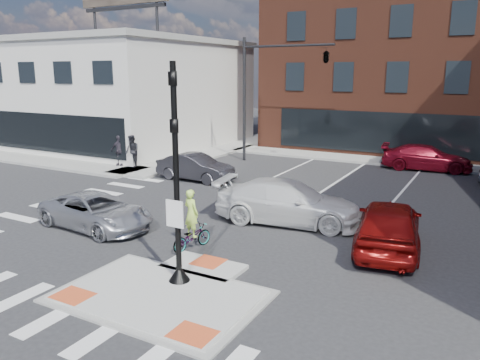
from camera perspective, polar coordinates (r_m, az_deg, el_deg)
The scene contains 17 objects.
ground at distance 13.29m, azimuth -8.42°, elevation -13.11°, with size 120.00×120.00×0.00m, color #28282B.
refuge_island at distance 13.09m, azimuth -9.13°, elevation -13.32°, with size 5.40×4.65×0.13m.
sidewalk_nw at distance 35.00m, azimuth -15.15°, elevation 3.11°, with size 23.50×20.50×0.15m.
sidewalk_n at distance 32.22m, azimuth 20.74°, elevation 1.89°, with size 26.00×3.00×0.15m, color gray.
building_nw at distance 41.57m, azimuth -16.22°, elevation 10.31°, with size 20.40×16.40×14.40m.
building_n at distance 41.67m, azimuth 23.77°, elevation 14.68°, with size 24.40×18.40×15.50m.
building_far_left at distance 62.45m, azimuth 18.92°, elevation 11.58°, with size 10.00×12.00×10.00m, color slate.
signal_pole at distance 12.74m, azimuth -7.69°, elevation -2.88°, with size 0.60×0.60×5.98m.
mast_arm_signal at distance 29.47m, azimuth 7.62°, elevation 13.65°, with size 6.10×2.24×8.00m.
silver_suv at distance 18.63m, azimuth -17.14°, elevation -3.66°, with size 2.19×4.75×1.32m, color #B9BAC1.
red_sedan at distance 16.43m, azimuth 17.67°, elevation -5.19°, with size 2.04×5.06×1.72m, color maroon.
white_pickup at distance 18.48m, azimuth 5.92°, elevation -2.70°, with size 2.34×5.76×1.67m, color white.
bg_car_dark at distance 25.77m, azimuth -5.44°, elevation 1.55°, with size 1.54×4.42×1.46m, color #26252A.
bg_car_red at distance 30.59m, azimuth 21.76°, elevation 2.55°, with size 2.12×5.21×1.51m, color maroon.
cyclist at distance 15.79m, azimuth -5.92°, elevation -5.99°, with size 0.94×1.70×2.07m.
pedestrian_a at distance 29.24m, azimuth -13.02°, elevation 3.45°, with size 0.95×0.74×1.96m, color black.
pedestrian_b at distance 29.96m, azimuth -14.50°, elevation 3.52°, with size 1.11×0.46×1.89m, color #332E38.
Camera 1 is at (7.38, -9.40, 5.82)m, focal length 35.00 mm.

